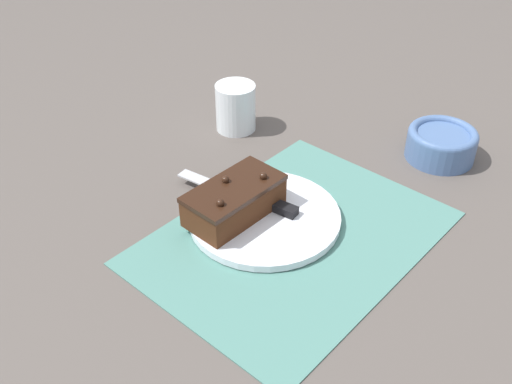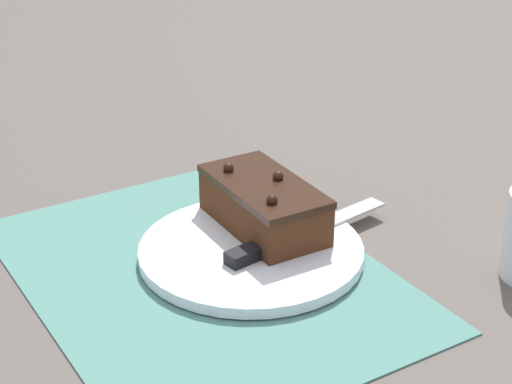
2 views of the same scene
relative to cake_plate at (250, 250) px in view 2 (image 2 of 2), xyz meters
The scene contains 5 objects.
ground_plane 0.06m from the cake_plate, 92.99° to the left, with size 3.00×3.00×0.00m, color #544C47.
placemat_woven 0.06m from the cake_plate, 92.99° to the left, with size 0.46×0.34×0.00m, color slate.
cake_plate is the anchor object (origin of this frame).
chocolate_cake 0.06m from the cake_plate, 51.41° to the right, with size 0.16×0.08×0.06m.
serving_knife 0.04m from the cake_plate, 120.84° to the right, with size 0.05×0.23×0.01m.
Camera 2 is at (-0.68, 0.35, 0.46)m, focal length 60.00 mm.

